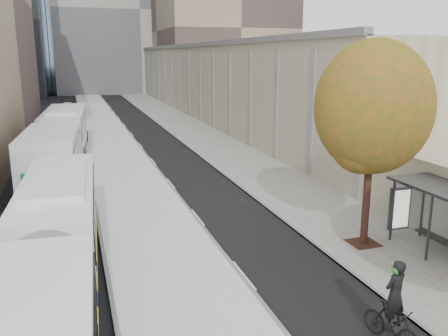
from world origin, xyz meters
name	(u,v)px	position (x,y,z in m)	size (l,w,h in m)	color
bus_platform	(113,149)	(-3.88, 35.00, 0.07)	(4.25, 150.00, 0.15)	beige
sidewalk	(213,143)	(4.12, 35.00, 0.04)	(4.75, 150.00, 0.08)	slate
building_tan	(232,77)	(15.50, 64.00, 4.00)	(18.00, 92.00, 8.00)	#9D9A7F
building_far_block	(133,13)	(6.00, 96.00, 15.00)	(30.00, 18.00, 30.00)	#A6A299
tree_c	(373,108)	(3.60, 13.00, 5.25)	(4.20, 4.20, 7.28)	black
bus_near	(51,256)	(-7.50, 11.89, 1.52)	(3.21, 16.75, 2.78)	silver
bus_far	(61,140)	(-7.51, 30.64, 1.72)	(3.95, 18.98, 3.14)	silver
cyclist	(393,314)	(0.59, 7.29, 0.84)	(0.92, 1.83, 2.26)	black
distant_car	(68,107)	(-7.15, 61.89, 0.64)	(1.51, 3.74, 1.27)	white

